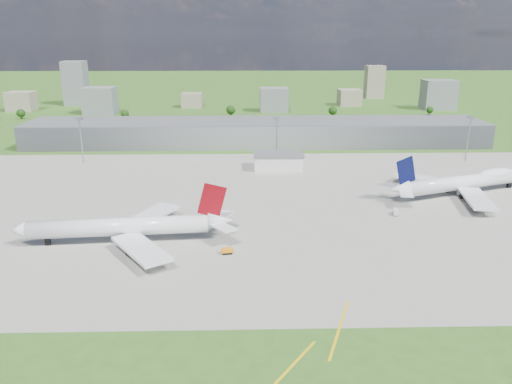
{
  "coord_description": "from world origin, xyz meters",
  "views": [
    {
      "loc": [
        -8.61,
        -163.03,
        70.49
      ],
      "look_at": [
        -3.81,
        29.93,
        9.0
      ],
      "focal_mm": 35.0,
      "sensor_mm": 36.0,
      "label": 1
    }
  ],
  "objects_px": {
    "airliner_blue_quad": "(467,182)",
    "tug_yellow": "(227,251)",
    "airliner_red_twin": "(128,227)",
    "van_white_near": "(396,212)",
    "van_white_far": "(462,194)"
  },
  "relations": [
    {
      "from": "airliner_blue_quad",
      "to": "tug_yellow",
      "type": "bearing_deg",
      "value": -169.71
    },
    {
      "from": "airliner_red_twin",
      "to": "tug_yellow",
      "type": "relative_size",
      "value": 18.32
    },
    {
      "from": "airliner_red_twin",
      "to": "van_white_near",
      "type": "distance_m",
      "value": 105.72
    },
    {
      "from": "airliner_red_twin",
      "to": "airliner_blue_quad",
      "type": "distance_m",
      "value": 151.94
    },
    {
      "from": "tug_yellow",
      "to": "van_white_far",
      "type": "height_order",
      "value": "van_white_far"
    },
    {
      "from": "airliner_red_twin",
      "to": "airliner_blue_quad",
      "type": "xyz_separation_m",
      "value": [
        142.81,
        51.88,
        0.21
      ]
    },
    {
      "from": "airliner_blue_quad",
      "to": "van_white_near",
      "type": "distance_m",
      "value": 48.56
    },
    {
      "from": "airliner_red_twin",
      "to": "van_white_far",
      "type": "relative_size",
      "value": 17.97
    },
    {
      "from": "van_white_near",
      "to": "airliner_blue_quad",
      "type": "bearing_deg",
      "value": -44.49
    },
    {
      "from": "van_white_near",
      "to": "van_white_far",
      "type": "relative_size",
      "value": 1.11
    },
    {
      "from": "tug_yellow",
      "to": "van_white_far",
      "type": "relative_size",
      "value": 0.98
    },
    {
      "from": "airliner_blue_quad",
      "to": "van_white_far",
      "type": "height_order",
      "value": "airliner_blue_quad"
    },
    {
      "from": "airliner_red_twin",
      "to": "van_white_near",
      "type": "relative_size",
      "value": 16.21
    },
    {
      "from": "airliner_blue_quad",
      "to": "van_white_near",
      "type": "height_order",
      "value": "airliner_blue_quad"
    },
    {
      "from": "tug_yellow",
      "to": "airliner_red_twin",
      "type": "bearing_deg",
      "value": 153.3
    }
  ]
}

